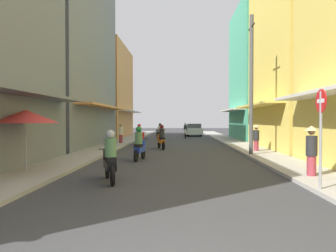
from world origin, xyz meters
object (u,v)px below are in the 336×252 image
parked_car (193,130)px  vendor_umbrella (26,116)px  motorbike_maroon (161,133)px  utility_pole (251,84)px  motorbike_white (185,131)px  street_sign_no_entry (321,126)px  pedestrian_midway (121,134)px  pedestrian_foreground (256,137)px  motorbike_black (110,159)px  motorbike_silver (158,132)px  pedestrian_crossing (312,149)px  motorbike_blue (140,145)px  motorbike_orange (161,138)px  motorbike_red (140,135)px

parked_car → vendor_umbrella: bearing=-104.4°
motorbike_maroon → utility_pole: (5.42, -13.15, 2.99)m
motorbike_white → street_sign_no_entry: size_ratio=0.68×
pedestrian_midway → utility_pole: (8.20, -7.93, 2.90)m
motorbike_maroon → pedestrian_foreground: 12.89m
motorbike_black → motorbike_silver: size_ratio=0.96×
pedestrian_crossing → utility_pole: bearing=94.3°
motorbike_white → motorbike_blue: (-2.45, -18.20, 0.00)m
parked_car → motorbike_orange: bearing=-99.4°
motorbike_red → pedestrian_crossing: size_ratio=1.05×
motorbike_orange → pedestrian_midway: (-3.36, 3.95, 0.09)m
pedestrian_foreground → vendor_umbrella: (-9.58, -7.60, 1.08)m
motorbike_black → parked_car: 27.97m
motorbike_blue → motorbike_red: same height
motorbike_orange → street_sign_no_entry: street_sign_no_entry is taller
motorbike_black → parked_car: (3.70, 27.72, 0.04)m
motorbike_silver → pedestrian_crossing: 28.01m
motorbike_maroon → street_sign_no_entry: size_ratio=0.66×
motorbike_silver → street_sign_no_entry: size_ratio=0.68×
pedestrian_midway → motorbike_silver: bearing=81.1°
motorbike_blue → pedestrian_crossing: (5.99, -4.52, 0.25)m
motorbike_silver → motorbike_white: bearing=-55.3°
parked_car → motorbike_red: bearing=-108.9°
motorbike_white → utility_pole: bearing=-79.4°
motorbike_silver → pedestrian_crossing: pedestrian_crossing is taller
motorbike_maroon → motorbike_red: (-1.23, -5.67, 0.00)m
motorbike_silver → pedestrian_crossing: (6.65, -27.21, 0.45)m
motorbike_maroon → pedestrian_midway: size_ratio=1.10×
motorbike_white → parked_car: motorbike_white is taller
motorbike_orange → motorbike_blue: bearing=-96.6°
pedestrian_midway → utility_pole: 11.77m
motorbike_black → street_sign_no_entry: (5.68, -1.32, 1.01)m
motorbike_orange → pedestrian_crossing: size_ratio=1.04×
pedestrian_midway → pedestrian_crossing: bearing=-58.6°
motorbike_silver → vendor_umbrella: bearing=-95.8°
pedestrian_crossing → vendor_umbrella: size_ratio=0.76×
parked_car → pedestrian_crossing: size_ratio=2.49×
motorbike_red → motorbike_maroon: bearing=77.8°
parked_car → utility_pole: bearing=-84.3°
motorbike_white → pedestrian_midway: pedestrian_midway is taller
motorbike_white → motorbike_red: same height
motorbike_orange → motorbike_silver: (-1.33, 16.94, -0.20)m
motorbike_blue → utility_pole: 6.52m
motorbike_white → street_sign_no_entry: street_sign_no_entry is taller
parked_car → utility_pole: size_ratio=0.58×
motorbike_black → pedestrian_crossing: bearing=5.6°
motorbike_white → parked_car: (0.99, 4.38, 0.04)m
pedestrian_crossing → street_sign_no_entry: (-0.57, -1.94, 0.76)m
motorbike_red → pedestrian_foreground: pedestrian_foreground is taller
pedestrian_midway → street_sign_no_entry: street_sign_no_entry is taller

